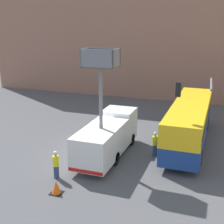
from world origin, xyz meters
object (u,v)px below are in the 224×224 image
object	(u,v)px
road_worker_directing	(155,144)
traffic_cone_near_truck	(56,188)
traffic_light_pole	(218,110)
road_worker_near_truck	(56,165)
utility_truck	(108,135)
city_bus	(190,120)

from	to	relation	value
road_worker_directing	traffic_cone_near_truck	bearing A→B (deg)	-31.86
traffic_light_pole	road_worker_near_truck	distance (m)	10.27
traffic_light_pole	traffic_cone_near_truck	size ratio (longest dim) A/B	7.85
utility_truck	traffic_light_pole	size ratio (longest dim) A/B	1.28
city_bus	traffic_cone_near_truck	bearing A→B (deg)	142.15
city_bus	traffic_light_pole	bearing A→B (deg)	-163.33
utility_truck	traffic_light_pole	distance (m)	7.54
traffic_cone_near_truck	road_worker_near_truck	bearing A→B (deg)	119.19
road_worker_near_truck	traffic_cone_near_truck	xyz separation A→B (m)	(0.88, -1.58, -0.53)
city_bus	road_worker_directing	bearing A→B (deg)	141.26
city_bus	traffic_light_pole	xyz separation A→B (m)	(1.99, -4.51, 2.16)
utility_truck	traffic_light_pole	bearing A→B (deg)	-1.07
road_worker_directing	road_worker_near_truck	bearing A→B (deg)	-44.32
road_worker_near_truck	city_bus	bearing A→B (deg)	-130.56
city_bus	road_worker_near_truck	size ratio (longest dim) A/B	6.69
traffic_light_pole	road_worker_directing	world-z (taller)	traffic_light_pole
road_worker_directing	city_bus	bearing A→B (deg)	146.83
traffic_light_pole	traffic_cone_near_truck	bearing A→B (deg)	-144.95
road_worker_near_truck	road_worker_directing	distance (m)	7.23
traffic_light_pole	traffic_cone_near_truck	distance (m)	10.46
city_bus	traffic_cone_near_truck	xyz separation A→B (m)	(-6.02, -10.12, -1.55)
city_bus	traffic_cone_near_truck	size ratio (longest dim) A/B	15.67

